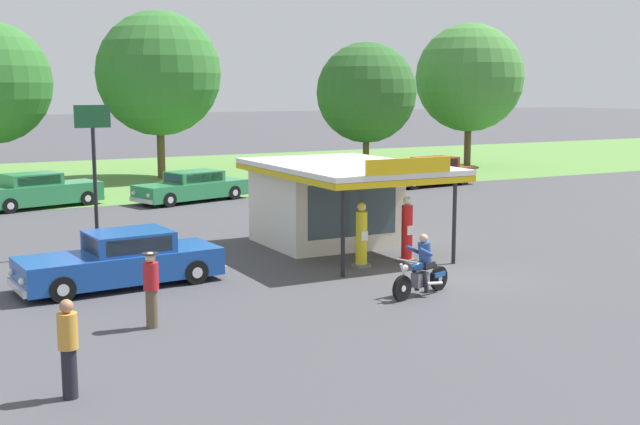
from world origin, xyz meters
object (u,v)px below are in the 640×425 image
featured_classic_sedan (122,261)px  parked_car_back_row_centre_left (192,187)px  bystander_strolling_foreground (68,346)px  roadside_pole_sign (94,153)px  gas_pump_nearside (361,238)px  gas_pump_offside (407,232)px  motorcycle_with_rider (422,270)px  parked_car_back_row_left (40,191)px  parked_car_second_row_spare (430,173)px  bystander_chatting_near_pumps (151,287)px

featured_classic_sedan → parked_car_back_row_centre_left: featured_classic_sedan is taller
bystander_strolling_foreground → roadside_pole_sign: 12.55m
gas_pump_nearside → featured_classic_sedan: 6.89m
gas_pump_offside → motorcycle_with_rider: 4.06m
gas_pump_nearside → parked_car_back_row_left: size_ratio=0.34×
gas_pump_offside → parked_car_second_row_spare: (11.95, 15.72, -0.22)m
featured_classic_sedan → roadside_pole_sign: size_ratio=1.18×
parked_car_back_row_centre_left → parked_car_second_row_spare: (13.35, -0.12, 0.04)m
bystander_chatting_near_pumps → roadside_pole_sign: (0.72, 8.52, 2.31)m
parked_car_second_row_spare → bystander_strolling_foreground: bearing=-136.1°
gas_pump_offside → roadside_pole_sign: size_ratio=0.43×
bystander_strolling_foreground → parked_car_back_row_left: bearing=82.2°
parked_car_back_row_left → bystander_chatting_near_pumps: size_ratio=3.29×
parked_car_back_row_left → parked_car_back_row_centre_left: bearing=-10.4°
bystander_strolling_foreground → featured_classic_sedan: bearing=69.7°
gas_pump_nearside → roadside_pole_sign: (-6.50, 5.35, 2.34)m
gas_pump_nearside → featured_classic_sedan: size_ratio=0.35×
featured_classic_sedan → bystander_chatting_near_pumps: size_ratio=3.28×
gas_pump_offside → roadside_pole_sign: (-8.10, 5.35, 2.30)m
parked_car_back_row_centre_left → featured_classic_sedan: bearing=-115.3°
gas_pump_offside → bystander_chatting_near_pumps: size_ratio=1.18×
featured_classic_sedan → bystander_chatting_near_pumps: 4.19m
bystander_strolling_foreground → roadside_pole_sign: roadside_pole_sign is taller
parked_car_back_row_left → bystander_strolling_foreground: bearing=-97.8°
parked_car_back_row_centre_left → bystander_chatting_near_pumps: 20.41m
gas_pump_offside → featured_classic_sedan: size_ratio=0.36×
featured_classic_sedan → bystander_chatting_near_pumps: bystander_chatting_near_pumps is taller
parked_car_back_row_centre_left → bystander_strolling_foreground: size_ratio=3.36×
parked_car_second_row_spare → bystander_chatting_near_pumps: bystander_chatting_near_pumps is taller
motorcycle_with_rider → parked_car_back_row_centre_left: bearing=88.5°
motorcycle_with_rider → parked_car_back_row_centre_left: (0.51, 19.40, 0.00)m
parked_car_second_row_spare → roadside_pole_sign: (-20.04, -10.37, 2.52)m
gas_pump_offside → bystander_strolling_foreground: gas_pump_offside is taller
motorcycle_with_rider → parked_car_back_row_left: size_ratio=0.37×
bystander_strolling_foreground → gas_pump_offside: bearing=30.4°
gas_pump_offside → parked_car_back_row_centre_left: 15.90m
motorcycle_with_rider → bystander_chatting_near_pumps: 6.92m
gas_pump_nearside → gas_pump_offside: 1.60m
gas_pump_offside → roadside_pole_sign: bearing=146.6°
parked_car_back_row_centre_left → bystander_chatting_near_pumps: (-7.41, -19.01, 0.25)m
parked_car_back_row_centre_left → roadside_pole_sign: roadside_pole_sign is taller
gas_pump_offside → parked_car_second_row_spare: size_ratio=0.36×
parked_car_second_row_spare → gas_pump_nearside: bearing=-130.7°
gas_pump_nearside → parked_car_second_row_spare: 20.75m
parked_car_second_row_spare → parked_car_back_row_left: 20.00m
roadside_pole_sign → parked_car_back_row_centre_left: bearing=57.5°
parked_car_back_row_left → roadside_pole_sign: size_ratio=1.19×
bystander_chatting_near_pumps → parked_car_back_row_left: bearing=87.7°
parked_car_second_row_spare → bystander_chatting_near_pumps: bearing=-137.7°
parked_car_back_row_centre_left → bystander_chatting_near_pumps: bystander_chatting_near_pumps is taller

